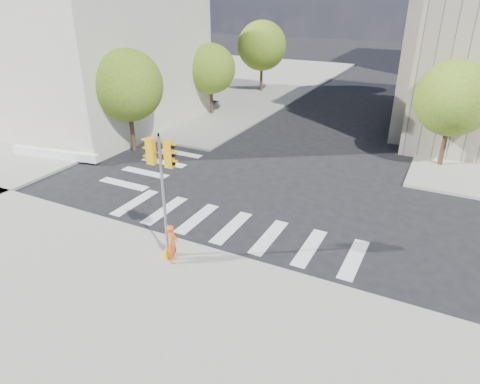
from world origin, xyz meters
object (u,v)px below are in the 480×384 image
Objects in this scene: lamp_near at (467,78)px; lamp_far at (471,52)px; planter_wall at (55,154)px; traffic_signal at (164,207)px; photographer at (173,244)px.

lamp_far is (0.00, 14.00, 0.00)m from lamp_near.
planter_wall is (-21.66, -27.57, -4.18)m from lamp_far.
lamp_near is 1.64× the size of traffic_signal.
photographer is at bearing -30.34° from traffic_signal.
lamp_near is 25.90m from planter_wall.
photographer is (-8.74, -19.48, -3.64)m from lamp_near.
lamp_near is at bearing 63.10° from traffic_signal.
traffic_signal is 13.87m from planter_wall.
traffic_signal is (-9.15, -19.25, -2.32)m from lamp_near.
lamp_far reaches higher than planter_wall.
lamp_near reaches higher than traffic_signal.
photographer is at bearing -34.68° from planter_wall.
lamp_near is 5.15× the size of photographer.
lamp_near is 14.00m from lamp_far.
traffic_signal is 1.41m from photographer.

